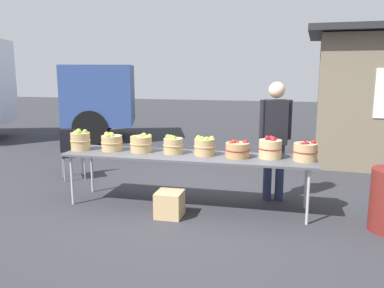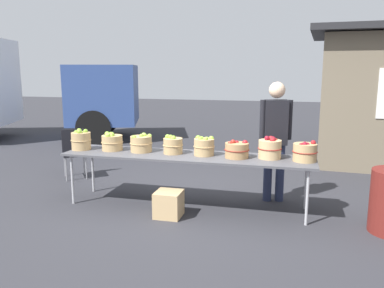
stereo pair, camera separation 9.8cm
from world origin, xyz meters
TOP-DOWN VIEW (x-y plane):
  - ground_plane at (0.00, 0.00)m, footprint 40.00×40.00m
  - market_table at (0.00, 0.00)m, footprint 3.50×0.76m
  - apple_basket_green_0 at (-1.62, -0.02)m, footprint 0.30×0.30m
  - apple_basket_green_1 at (-1.15, 0.04)m, footprint 0.32×0.32m
  - apple_basket_green_2 at (-0.69, 0.05)m, footprint 0.33×0.33m
  - apple_basket_green_3 at (-0.21, 0.04)m, footprint 0.29×0.29m
  - apple_basket_green_4 at (0.24, 0.04)m, footprint 0.30×0.30m
  - apple_basket_red_0 at (0.70, 0.01)m, footprint 0.34×0.34m
  - apple_basket_red_1 at (1.13, 0.07)m, footprint 0.32×0.32m
  - apple_basket_red_2 at (1.58, 0.01)m, footprint 0.32×0.32m
  - vendor_adult at (1.18, 0.57)m, footprint 0.46×0.29m
  - folding_chair at (-2.38, 1.02)m, footprint 0.56×0.56m
  - produce_crate at (-0.13, -0.44)m, footprint 0.34×0.34m

SIDE VIEW (x-z plane):
  - ground_plane at x=0.00m, z-range 0.00..0.00m
  - produce_crate at x=-0.13m, z-range 0.00..0.34m
  - folding_chair at x=-2.38m, z-range 0.08..0.94m
  - market_table at x=0.00m, z-range 0.34..1.09m
  - apple_basket_red_0 at x=0.70m, z-range 0.73..0.98m
  - apple_basket_green_1 at x=-1.15m, z-range 0.73..1.01m
  - apple_basket_green_3 at x=-0.21m, z-range 0.74..1.01m
  - apple_basket_red_2 at x=1.58m, z-range 0.73..1.01m
  - apple_basket_green_2 at x=-0.69m, z-range 0.74..1.01m
  - apple_basket_green_4 at x=0.24m, z-range 0.74..1.01m
  - apple_basket_red_1 at x=1.13m, z-range 0.73..1.04m
  - apple_basket_green_0 at x=-1.62m, z-range 0.73..1.05m
  - vendor_adult at x=1.18m, z-range 0.16..1.91m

